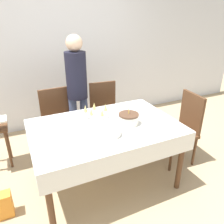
# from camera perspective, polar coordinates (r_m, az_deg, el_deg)

# --- Properties ---
(ground_plane) EXTENTS (12.00, 12.00, 0.00)m
(ground_plane) POSITION_cam_1_polar(r_m,az_deg,el_deg) (2.79, -1.59, -17.49)
(ground_plane) COLOR tan
(wall_back) EXTENTS (8.00, 0.05, 2.70)m
(wall_back) POSITION_cam_1_polar(r_m,az_deg,el_deg) (3.85, -13.04, 16.07)
(wall_back) COLOR silver
(wall_back) RESTS_ON ground_plane
(dining_table) EXTENTS (1.57, 1.04, 0.76)m
(dining_table) POSITION_cam_1_polar(r_m,az_deg,el_deg) (2.40, -1.77, -5.71)
(dining_table) COLOR white
(dining_table) RESTS_ON ground_plane
(dining_chair_far_left) EXTENTS (0.44, 0.44, 0.95)m
(dining_chair_far_left) POSITION_cam_1_polar(r_m,az_deg,el_deg) (3.10, -13.92, -2.13)
(dining_chair_far_left) COLOR #51331E
(dining_chair_far_left) RESTS_ON ground_plane
(dining_chair_far_right) EXTENTS (0.46, 0.46, 0.95)m
(dining_chair_far_right) POSITION_cam_1_polar(r_m,az_deg,el_deg) (3.28, -1.84, 0.10)
(dining_chair_far_right) COLOR #51331E
(dining_chair_far_right) RESTS_ON ground_plane
(dining_chair_right_end) EXTENTS (0.45, 0.45, 0.95)m
(dining_chair_right_end) POSITION_cam_1_polar(r_m,az_deg,el_deg) (3.02, 18.00, -3.41)
(dining_chair_right_end) COLOR #51331E
(dining_chair_right_end) RESTS_ON ground_plane
(birthday_cake) EXTENTS (0.22, 0.22, 0.19)m
(birthday_cake) POSITION_cam_1_polar(r_m,az_deg,el_deg) (2.38, 4.36, -1.73)
(birthday_cake) COLOR silver
(birthday_cake) RESTS_ON dining_table
(champagne_tray) EXTENTS (0.33, 0.33, 0.18)m
(champagne_tray) POSITION_cam_1_polar(r_m,az_deg,el_deg) (2.44, -4.26, -0.58)
(champagne_tray) COLOR silver
(champagne_tray) RESTS_ON dining_table
(plate_stack_main) EXTENTS (0.23, 0.23, 0.06)m
(plate_stack_main) POSITION_cam_1_polar(r_m,az_deg,el_deg) (2.16, -0.68, -5.27)
(plate_stack_main) COLOR silver
(plate_stack_main) RESTS_ON dining_table
(plate_stack_dessert) EXTENTS (0.17, 0.17, 0.04)m
(plate_stack_dessert) POSITION_cam_1_polar(r_m,az_deg,el_deg) (2.35, -1.50, -2.95)
(plate_stack_dessert) COLOR silver
(plate_stack_dessert) RESTS_ON dining_table
(cake_knife) EXTENTS (0.30, 0.02, 0.00)m
(cake_knife) POSITION_cam_1_polar(r_m,az_deg,el_deg) (2.31, 8.68, -4.29)
(cake_knife) COLOR silver
(cake_knife) RESTS_ON dining_table
(fork_pile) EXTENTS (0.17, 0.07, 0.02)m
(fork_pile) POSITION_cam_1_polar(r_m,az_deg,el_deg) (2.23, -8.38, -5.16)
(fork_pile) COLOR silver
(fork_pile) RESTS_ON dining_table
(napkin_pile) EXTENTS (0.15, 0.15, 0.01)m
(napkin_pile) POSITION_cam_1_polar(r_m,az_deg,el_deg) (2.34, -8.76, -3.83)
(napkin_pile) COLOR #8CC6E0
(napkin_pile) RESTS_ON dining_table
(person_standing) EXTENTS (0.28, 0.28, 1.63)m
(person_standing) POSITION_cam_1_polar(r_m,az_deg,el_deg) (3.03, -9.16, 7.17)
(person_standing) COLOR #3F4C72
(person_standing) RESTS_ON ground_plane
(gift_bag) EXTENTS (0.21, 0.12, 0.27)m
(gift_bag) POSITION_cam_1_polar(r_m,az_deg,el_deg) (2.57, -26.98, -21.01)
(gift_bag) COLOR orange
(gift_bag) RESTS_ON ground_plane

